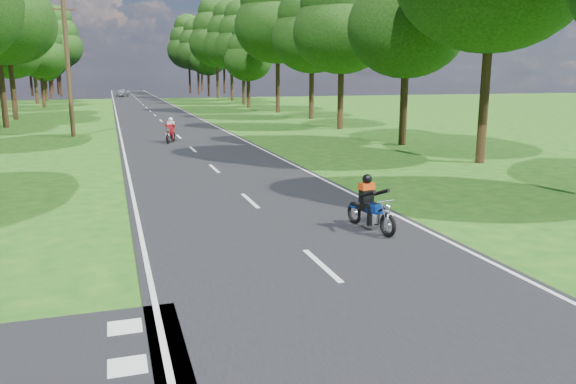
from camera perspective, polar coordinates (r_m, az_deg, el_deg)
name	(u,v)px	position (r m, az deg, el deg)	size (l,w,h in m)	color
ground	(365,305)	(9.50, 7.84, -11.32)	(160.00, 160.00, 0.00)	#194F12
main_road	(150,111)	(58.10, -13.82, 7.98)	(7.00, 140.00, 0.02)	black
road_markings	(150,112)	(56.23, -13.83, 7.87)	(7.40, 140.00, 0.01)	silver
treeline	(153,33)	(68.27, -13.54, 15.47)	(40.00, 115.35, 14.78)	black
telegraph_pole	(68,67)	(35.93, -21.44, 11.72)	(1.20, 0.26, 8.00)	#382616
rider_near_blue	(371,203)	(13.61, 8.43, -1.08)	(0.54, 1.62, 1.35)	navy
rider_far_red	(170,130)	(31.50, -11.87, 6.20)	(0.54, 1.62, 1.35)	#A10C0F
distant_car	(122,93)	(94.55, -16.49, 9.64)	(1.48, 3.67, 1.25)	#A7A9AE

